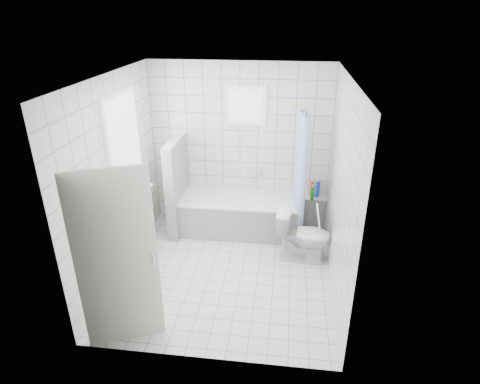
# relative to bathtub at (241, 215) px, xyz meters

# --- Properties ---
(ground) EXTENTS (3.00, 3.00, 0.00)m
(ground) POSITION_rel_bathtub_xyz_m (-0.07, -1.12, -0.29)
(ground) COLOR white
(ground) RESTS_ON ground
(ceiling) EXTENTS (3.00, 3.00, 0.00)m
(ceiling) POSITION_rel_bathtub_xyz_m (-0.07, -1.12, 2.31)
(ceiling) COLOR white
(ceiling) RESTS_ON ground
(wall_back) EXTENTS (2.80, 0.02, 2.60)m
(wall_back) POSITION_rel_bathtub_xyz_m (-0.07, 0.38, 1.01)
(wall_back) COLOR white
(wall_back) RESTS_ON ground
(wall_front) EXTENTS (2.80, 0.02, 2.60)m
(wall_front) POSITION_rel_bathtub_xyz_m (-0.07, -2.62, 1.01)
(wall_front) COLOR white
(wall_front) RESTS_ON ground
(wall_left) EXTENTS (0.02, 3.00, 2.60)m
(wall_left) POSITION_rel_bathtub_xyz_m (-1.47, -1.12, 1.01)
(wall_left) COLOR white
(wall_left) RESTS_ON ground
(wall_right) EXTENTS (0.02, 3.00, 2.60)m
(wall_right) POSITION_rel_bathtub_xyz_m (1.33, -1.12, 1.01)
(wall_right) COLOR white
(wall_right) RESTS_ON ground
(window_left) EXTENTS (0.01, 0.90, 1.40)m
(window_left) POSITION_rel_bathtub_xyz_m (-1.42, -0.82, 1.31)
(window_left) COLOR white
(window_left) RESTS_ON wall_left
(window_back) EXTENTS (0.50, 0.01, 0.50)m
(window_back) POSITION_rel_bathtub_xyz_m (0.03, 0.33, 1.66)
(window_back) COLOR white
(window_back) RESTS_ON wall_back
(window_sill) EXTENTS (0.18, 1.02, 0.08)m
(window_sill) POSITION_rel_bathtub_xyz_m (-1.38, -0.82, 0.57)
(window_sill) COLOR white
(window_sill) RESTS_ON wall_left
(door) EXTENTS (0.75, 0.35, 2.00)m
(door) POSITION_rel_bathtub_xyz_m (-0.95, -2.45, 0.71)
(door) COLOR silver
(door) RESTS_ON ground
(bathtub) EXTENTS (1.88, 0.77, 0.58)m
(bathtub) POSITION_rel_bathtub_xyz_m (0.00, 0.00, 0.00)
(bathtub) COLOR white
(bathtub) RESTS_ON ground
(partition_wall) EXTENTS (0.15, 0.85, 1.50)m
(partition_wall) POSITION_rel_bathtub_xyz_m (-1.01, -0.05, 0.46)
(partition_wall) COLOR white
(partition_wall) RESTS_ON ground
(tiled_ledge) EXTENTS (0.40, 0.24, 0.55)m
(tiled_ledge) POSITION_rel_bathtub_xyz_m (1.13, 0.25, -0.02)
(tiled_ledge) COLOR white
(tiled_ledge) RESTS_ON ground
(toilet) EXTENTS (0.78, 0.48, 0.77)m
(toilet) POSITION_rel_bathtub_xyz_m (0.96, -0.68, 0.09)
(toilet) COLOR white
(toilet) RESTS_ON ground
(curtain_rod) EXTENTS (0.02, 0.80, 0.02)m
(curtain_rod) POSITION_rel_bathtub_xyz_m (0.88, -0.02, 1.71)
(curtain_rod) COLOR silver
(curtain_rod) RESTS_ON wall_back
(shower_curtain) EXTENTS (0.14, 0.48, 1.78)m
(shower_curtain) POSITION_rel_bathtub_xyz_m (0.88, -0.16, 0.81)
(shower_curtain) COLOR #4E65E6
(shower_curtain) RESTS_ON curtain_rod
(tub_faucet) EXTENTS (0.18, 0.06, 0.06)m
(tub_faucet) POSITION_rel_bathtub_xyz_m (0.10, 0.33, 0.56)
(tub_faucet) COLOR silver
(tub_faucet) RESTS_ON wall_back
(sill_bottles) EXTENTS (0.18, 0.67, 0.32)m
(sill_bottles) POSITION_rel_bathtub_xyz_m (-1.37, -0.93, 0.74)
(sill_bottles) COLOR #BCBBC1
(sill_bottles) RESTS_ON window_sill
(ledge_bottles) EXTENTS (0.15, 0.20, 0.27)m
(ledge_bottles) POSITION_rel_bathtub_xyz_m (1.13, 0.24, 0.38)
(ledge_bottles) COLOR red
(ledge_bottles) RESTS_ON tiled_ledge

